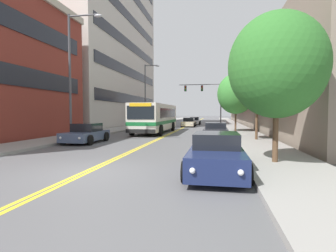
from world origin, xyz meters
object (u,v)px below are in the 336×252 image
at_px(car_red_parked_left_mid, 157,122).
at_px(street_lamp_left_far, 147,91).
at_px(street_tree_right_mid, 257,87).
at_px(car_white_moving_second, 195,121).
at_px(car_charcoal_parked_right_mid, 216,131).
at_px(car_champagne_moving_lead, 189,123).
at_px(car_navy_parked_right_foreground, 216,154).
at_px(car_slate_blue_parked_left_near, 86,134).
at_px(street_lamp_left_near, 74,67).
at_px(street_tree_right_far, 236,94).
at_px(city_bus, 156,117).
at_px(traffic_signal_mast, 207,95).
at_px(street_tree_right_near, 277,66).

bearing_deg(car_red_parked_left_mid, street_lamp_left_far, -107.57).
height_order(street_lamp_left_far, street_tree_right_mid, street_lamp_left_far).
height_order(car_white_moving_second, street_tree_right_mid, street_tree_right_mid).
height_order(car_charcoal_parked_right_mid, car_champagne_moving_lead, car_champagne_moving_lead).
bearing_deg(car_charcoal_parked_right_mid, street_lamp_left_far, 124.80).
bearing_deg(car_navy_parked_right_foreground, car_slate_blue_parked_left_near, 139.13).
bearing_deg(street_tree_right_mid, street_lamp_left_far, 127.48).
bearing_deg(street_lamp_left_near, car_red_parked_left_mid, 88.10).
relative_size(car_slate_blue_parked_left_near, street_tree_right_mid, 0.78).
xyz_separation_m(car_champagne_moving_lead, street_tree_right_far, (5.92, -10.74, 3.40)).
distance_m(city_bus, traffic_signal_mast, 17.35).
height_order(city_bus, car_red_parked_left_mid, city_bus).
bearing_deg(street_lamp_left_near, car_navy_parked_right_foreground, -37.64).
bearing_deg(street_tree_right_far, car_navy_parked_right_foreground, -96.05).
relative_size(car_charcoal_parked_right_mid, street_lamp_left_near, 0.49).
relative_size(car_champagne_moving_lead, street_lamp_left_far, 0.54).
height_order(car_white_moving_second, street_lamp_left_near, street_lamp_left_near).
bearing_deg(street_lamp_left_near, car_white_moving_second, 78.66).
height_order(street_tree_right_near, street_tree_right_far, street_tree_right_far).
relative_size(car_navy_parked_right_foreground, street_tree_right_far, 0.79).
xyz_separation_m(car_navy_parked_right_foreground, street_lamp_left_far, (-9.49, 26.44, 4.47)).
bearing_deg(traffic_signal_mast, street_tree_right_near, -83.37).
relative_size(car_navy_parked_right_foreground, street_lamp_left_near, 0.54).
bearing_deg(street_lamp_left_far, street_tree_right_mid, -52.52).
height_order(car_champagne_moving_lead, traffic_signal_mast, traffic_signal_mast).
xyz_separation_m(car_red_parked_left_mid, street_tree_right_far, (10.69, -10.20, 3.35)).
relative_size(city_bus, car_red_parked_left_mid, 2.30).
xyz_separation_m(car_charcoal_parked_right_mid, traffic_signal_mast, (-1.47, 21.04, 4.40)).
bearing_deg(street_tree_right_mid, street_tree_right_far, 95.83).
xyz_separation_m(street_lamp_left_far, street_tree_right_far, (11.47, -7.73, -1.10)).
bearing_deg(street_tree_right_mid, street_tree_right_near, -93.80).
relative_size(car_slate_blue_parked_left_near, car_navy_parked_right_foreground, 0.89).
height_order(city_bus, street_tree_right_mid, street_tree_right_mid).
bearing_deg(street_lamp_left_far, street_lamp_left_near, -89.82).
distance_m(street_lamp_left_near, street_lamp_left_far, 19.17).
bearing_deg(street_lamp_left_far, car_slate_blue_parked_left_near, -88.00).
height_order(car_red_parked_left_mid, car_white_moving_second, car_red_parked_left_mid).
relative_size(car_slate_blue_parked_left_near, car_champagne_moving_lead, 0.87).
distance_m(street_tree_right_near, street_tree_right_far, 17.11).
height_order(city_bus, car_champagne_moving_lead, city_bus).
distance_m(car_champagne_moving_lead, street_tree_right_near, 28.71).
distance_m(car_charcoal_parked_right_mid, street_lamp_left_far, 17.17).
height_order(city_bus, street_lamp_left_far, street_lamp_left_far).
relative_size(car_white_moving_second, traffic_signal_mast, 0.64).
height_order(car_navy_parked_right_foreground, street_tree_right_mid, street_tree_right_mid).
bearing_deg(city_bus, street_tree_right_near, -62.05).
bearing_deg(car_champagne_moving_lead, street_tree_right_mid, -70.47).
xyz_separation_m(car_charcoal_parked_right_mid, street_tree_right_mid, (2.86, -2.46, 3.32)).
height_order(car_charcoal_parked_right_mid, street_tree_right_near, street_tree_right_near).
relative_size(car_slate_blue_parked_left_near, street_lamp_left_near, 0.48).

